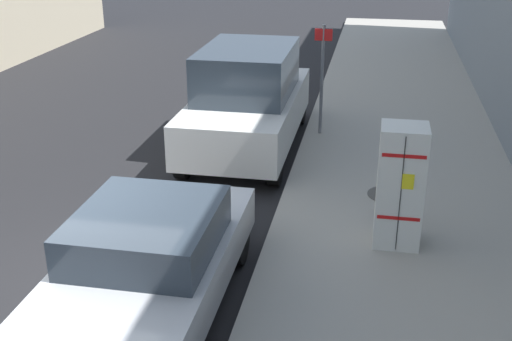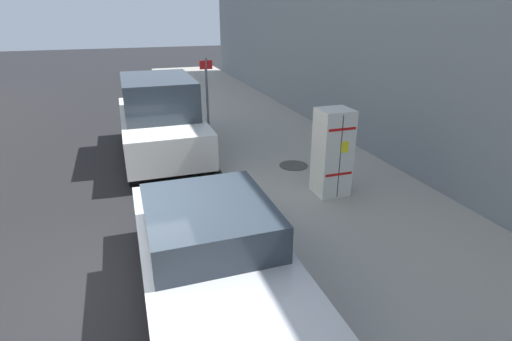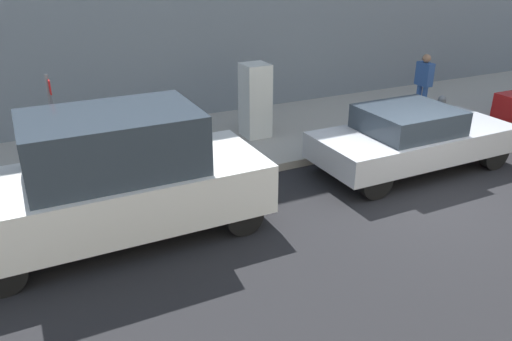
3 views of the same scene
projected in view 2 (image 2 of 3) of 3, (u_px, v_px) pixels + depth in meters
The scene contains 7 objects.
ground_plane at pixel (116, 292), 5.70m from camera, with size 80.00×80.00×0.00m, color black.
sidewalk_slab at pixel (383, 234), 6.99m from camera, with size 4.07×44.00×0.18m, color #9E998E.
discarded_refrigerator at pixel (332, 152), 8.04m from camera, with size 0.65×0.62×1.78m.
manhole_cover at pixel (294, 165), 9.79m from camera, with size 0.70×0.70×0.02m, color #47443F.
street_sign_post at pixel (207, 94), 11.51m from camera, with size 0.36×0.07×2.32m.
parked_van_white at pixel (160, 118), 10.64m from camera, with size 2.00×4.82×2.13m.
parked_sedan_silver at pixel (213, 254), 5.30m from camera, with size 1.84×4.42×1.40m.
Camera 2 is at (-0.41, 5.03, 3.76)m, focal length 28.00 mm.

